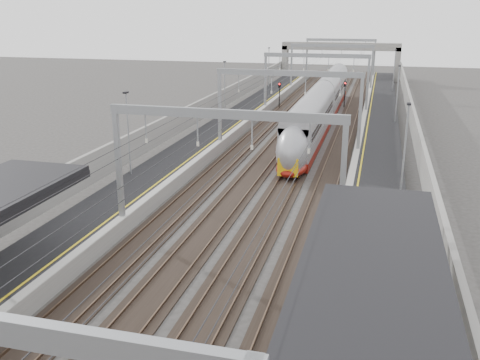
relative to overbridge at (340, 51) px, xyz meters
The scene contains 11 objects.
platform_left 55.79m from the overbridge, 98.28° to the right, with size 4.00×120.00×1.00m, color black.
platform_right 55.79m from the overbridge, 81.72° to the right, with size 4.00×120.00×1.00m, color black.
tracks 55.25m from the overbridge, 90.00° to the right, with size 11.40×140.00×0.20m.
overhead_line 48.39m from the overbridge, 90.00° to the right, with size 13.00×140.00×6.60m.
overbridge is the anchor object (origin of this frame).
wall_left 56.25m from the overbridge, 101.51° to the right, with size 0.30×120.00×3.20m, color gray.
wall_right 56.25m from the overbridge, 78.49° to the right, with size 0.30×120.00×3.20m, color gray.
train 45.12m from the overbridge, 88.09° to the right, with size 2.51×45.72×3.97m.
signal_green 34.53m from the overbridge, 98.69° to the right, with size 0.32×0.32×3.48m.
signal_red_near 31.17m from the overbridge, 84.08° to the right, with size 0.32×0.32×3.48m.
signal_red_far 32.02m from the overbridge, 80.25° to the right, with size 0.32×0.32×3.48m.
Camera 1 is at (7.80, -4.57, 12.48)m, focal length 40.00 mm.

